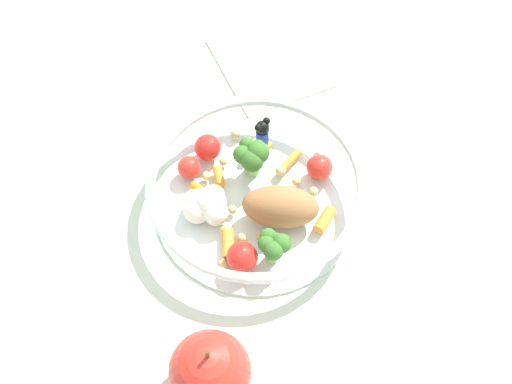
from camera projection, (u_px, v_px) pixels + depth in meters
The scene contains 4 objects.
ground_plane at pixel (253, 194), 0.83m from camera, with size 2.40×2.40×0.00m, color silver.
food_container at pixel (254, 194), 0.80m from camera, with size 0.23×0.23×0.06m.
loose_apple at pixel (210, 371), 0.68m from camera, with size 0.08×0.08×0.09m.
folded_napkin at pixel (271, 62), 0.93m from camera, with size 0.12×0.13×0.01m, color silver.
Camera 1 is at (-0.35, -0.27, 0.70)m, focal length 52.65 mm.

